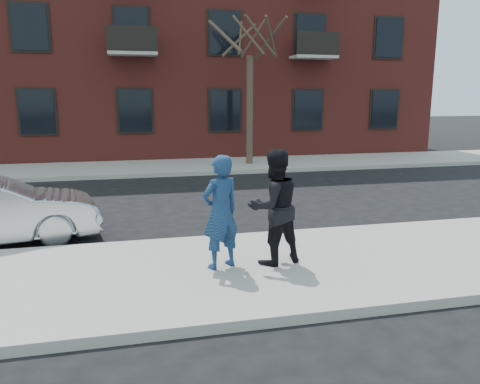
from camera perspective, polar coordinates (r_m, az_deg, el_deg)
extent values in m
plane|color=black|center=(7.70, -11.67, -10.33)|extent=(100.00, 100.00, 0.00)
cube|color=#9B9893|center=(7.44, -11.64, -10.51)|extent=(50.00, 3.50, 0.15)
cube|color=#999691|center=(9.13, -11.96, -6.28)|extent=(50.00, 0.10, 0.15)
cube|color=#9B9893|center=(18.61, -12.62, 2.86)|extent=(50.00, 3.50, 0.15)
cube|color=#999691|center=(16.83, -12.56, 1.94)|extent=(50.00, 0.10, 0.15)
cube|color=maroon|center=(25.42, -8.67, 18.72)|extent=(24.00, 10.00, 12.00)
cube|color=black|center=(20.49, -1.82, 9.90)|extent=(1.30, 0.06, 1.70)
cube|color=black|center=(23.19, 17.21, 9.61)|extent=(1.30, 0.06, 1.70)
cube|color=black|center=(20.63, -1.88, 18.82)|extent=(1.30, 0.06, 1.70)
cube|color=black|center=(23.32, 17.70, 17.47)|extent=(1.30, 0.06, 1.70)
cylinder|color=#34261F|center=(18.72, 1.18, 9.88)|extent=(0.26, 0.26, 4.20)
imported|color=navy|center=(7.35, -2.40, -2.47)|extent=(0.78, 0.67, 1.82)
cube|color=black|center=(7.41, -3.73, 0.62)|extent=(0.12, 0.14, 0.08)
imported|color=black|center=(7.56, 4.16, -1.83)|extent=(1.06, 0.92, 1.88)
cube|color=black|center=(7.62, 2.50, -1.17)|extent=(0.12, 0.15, 0.06)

